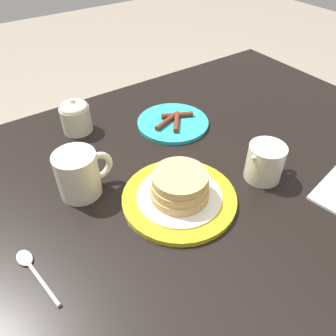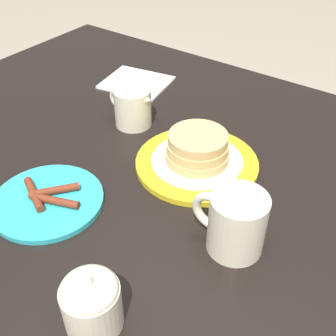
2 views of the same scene
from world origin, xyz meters
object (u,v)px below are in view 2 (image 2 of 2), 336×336
(napkin, at_px, (136,82))
(side_plate_bacon, at_px, (48,200))
(coffee_mug, at_px, (235,222))
(pancake_plate, at_px, (197,155))
(sugar_bowl, at_px, (91,302))
(creamer_pitcher, at_px, (133,107))

(napkin, bearing_deg, side_plate_bacon, 109.82)
(coffee_mug, bearing_deg, side_plate_bacon, 18.45)
(pancake_plate, xyz_separation_m, coffee_mug, (-0.15, 0.14, 0.03))
(coffee_mug, height_order, sugar_bowl, coffee_mug)
(coffee_mug, bearing_deg, pancake_plate, -41.91)
(side_plate_bacon, relative_size, napkin, 1.06)
(pancake_plate, height_order, creamer_pitcher, creamer_pitcher)
(side_plate_bacon, bearing_deg, coffee_mug, -161.55)
(side_plate_bacon, bearing_deg, creamer_pitcher, -81.86)
(pancake_plate, distance_m, napkin, 0.37)
(coffee_mug, distance_m, napkin, 0.58)
(pancake_plate, relative_size, creamer_pitcher, 1.99)
(pancake_plate, xyz_separation_m, napkin, (0.31, -0.20, -0.02))
(pancake_plate, relative_size, napkin, 1.30)
(creamer_pitcher, xyz_separation_m, sugar_bowl, (-0.27, 0.41, -0.00))
(pancake_plate, relative_size, side_plate_bacon, 1.22)
(sugar_bowl, bearing_deg, coffee_mug, -110.36)
(napkin, bearing_deg, pancake_plate, 147.37)
(side_plate_bacon, xyz_separation_m, sugar_bowl, (-0.23, 0.12, 0.04))
(side_plate_bacon, bearing_deg, napkin, -70.18)
(coffee_mug, height_order, napkin, coffee_mug)
(creamer_pitcher, bearing_deg, napkin, -52.58)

